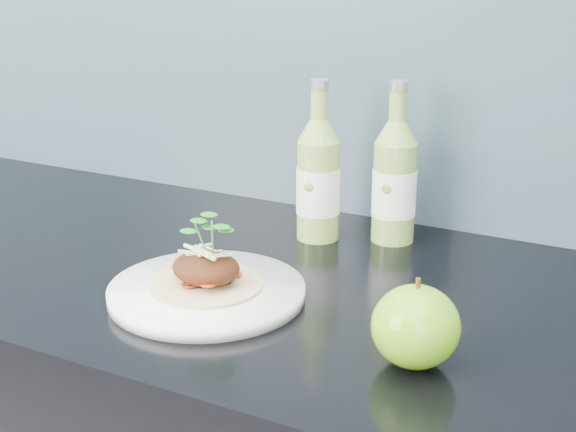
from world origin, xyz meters
The scene contains 5 objects.
dinner_plate centered at (-0.09, 1.60, 0.91)m, with size 0.30×0.30×0.02m.
pork_taco centered at (-0.09, 1.60, 0.94)m, with size 0.14×0.14×0.09m.
green_apple centered at (0.19, 1.56, 0.94)m, with size 0.11×0.11×0.10m.
cider_bottle_left centered at (-0.07, 1.85, 0.99)m, with size 0.07×0.07×0.23m.
cider_bottle_right centered at (0.03, 1.89, 0.99)m, with size 0.08×0.08×0.23m.
Camera 1 is at (0.41, 0.85, 1.31)m, focal length 50.00 mm.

